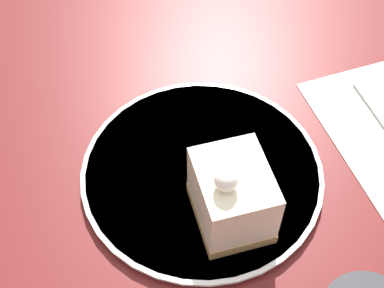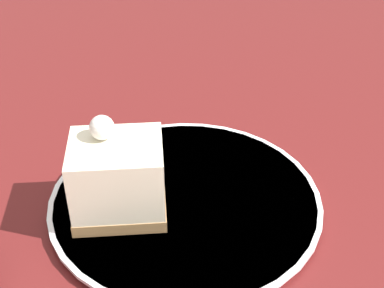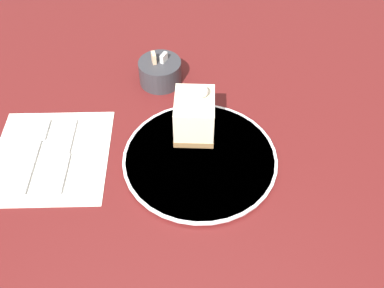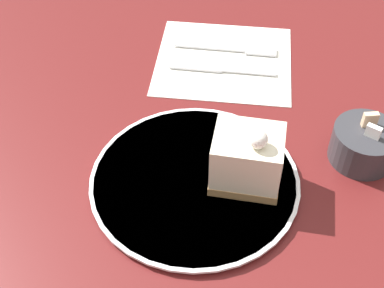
{
  "view_description": "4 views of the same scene",
  "coord_description": "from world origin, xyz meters",
  "px_view_note": "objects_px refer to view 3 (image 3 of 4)",
  "views": [
    {
      "loc": [
        0.12,
        0.36,
        0.52
      ],
      "look_at": [
        0.04,
        0.01,
        0.05
      ],
      "focal_mm": 50.0,
      "sensor_mm": 36.0,
      "label": 1
    },
    {
      "loc": [
        -0.39,
        0.04,
        0.38
      ],
      "look_at": [
        0.04,
        0.02,
        0.07
      ],
      "focal_mm": 50.0,
      "sensor_mm": 36.0,
      "label": 2
    },
    {
      "loc": [
        0.05,
        -0.47,
        0.61
      ],
      "look_at": [
        0.01,
        0.02,
        0.05
      ],
      "focal_mm": 40.0,
      "sensor_mm": 36.0,
      "label": 3
    },
    {
      "loc": [
        0.48,
        0.12,
        0.56
      ],
      "look_at": [
        0.02,
        0.02,
        0.07
      ],
      "focal_mm": 50.0,
      "sensor_mm": 36.0,
      "label": 4
    }
  ],
  "objects_px": {
    "sugar_bowl": "(160,72)",
    "fork": "(36,148)",
    "knife": "(65,161)",
    "plate": "(200,159)",
    "cake_slice": "(195,115)"
  },
  "relations": [
    {
      "from": "sugar_bowl",
      "to": "fork",
      "type": "bearing_deg",
      "value": -134.4
    },
    {
      "from": "knife",
      "to": "sugar_bowl",
      "type": "xyz_separation_m",
      "value": [
        0.15,
        0.24,
        0.02
      ]
    },
    {
      "from": "sugar_bowl",
      "to": "knife",
      "type": "bearing_deg",
      "value": -121.4
    },
    {
      "from": "plate",
      "to": "sugar_bowl",
      "type": "relative_size",
      "value": 3.11
    },
    {
      "from": "fork",
      "to": "knife",
      "type": "distance_m",
      "value": 0.07
    },
    {
      "from": "sugar_bowl",
      "to": "cake_slice",
      "type": "bearing_deg",
      "value": -61.17
    },
    {
      "from": "plate",
      "to": "cake_slice",
      "type": "distance_m",
      "value": 0.08
    },
    {
      "from": "cake_slice",
      "to": "fork",
      "type": "xyz_separation_m",
      "value": [
        -0.29,
        -0.06,
        -0.05
      ]
    },
    {
      "from": "plate",
      "to": "fork",
      "type": "xyz_separation_m",
      "value": [
        -0.31,
        0.01,
        -0.0
      ]
    },
    {
      "from": "knife",
      "to": "sugar_bowl",
      "type": "bearing_deg",
      "value": 54.12
    },
    {
      "from": "cake_slice",
      "to": "fork",
      "type": "distance_m",
      "value": 0.3
    },
    {
      "from": "plate",
      "to": "cake_slice",
      "type": "height_order",
      "value": "cake_slice"
    },
    {
      "from": "cake_slice",
      "to": "knife",
      "type": "distance_m",
      "value": 0.25
    },
    {
      "from": "cake_slice",
      "to": "sugar_bowl",
      "type": "relative_size",
      "value": 1.13
    },
    {
      "from": "cake_slice",
      "to": "knife",
      "type": "xyz_separation_m",
      "value": [
        -0.23,
        -0.09,
        -0.05
      ]
    }
  ]
}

